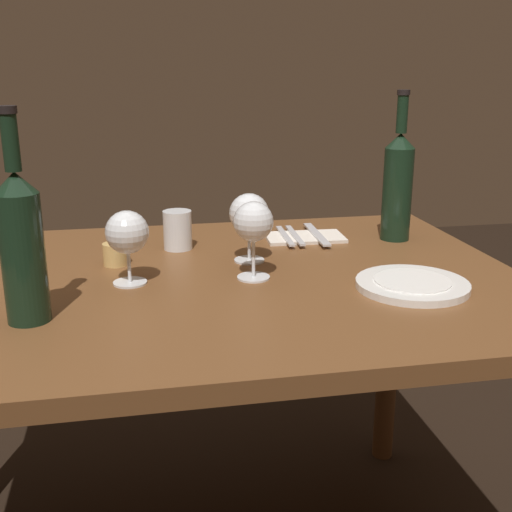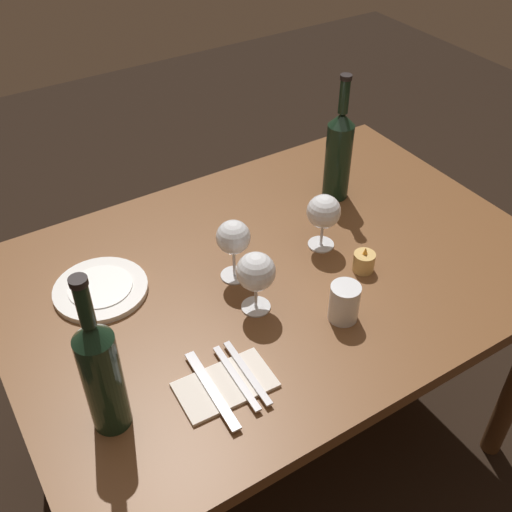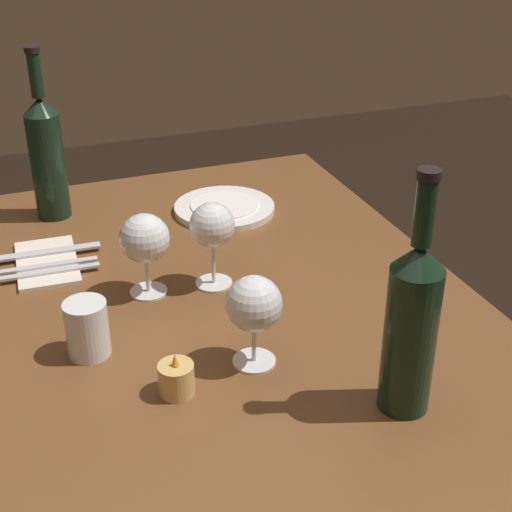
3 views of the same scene
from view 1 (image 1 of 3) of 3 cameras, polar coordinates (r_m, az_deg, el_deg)
dining_table at (r=1.32m, az=-4.76°, el=-5.58°), size 1.30×0.90×0.74m
wine_glass_left at (r=1.24m, az=-11.46°, el=1.96°), size 0.08×0.08×0.15m
wine_glass_right at (r=1.25m, az=-0.23°, el=2.90°), size 0.08×0.08×0.16m
wine_glass_centre at (r=1.36m, az=-0.62°, el=3.70°), size 0.09×0.09×0.15m
wine_bottle at (r=1.10m, az=-20.24°, el=1.10°), size 0.07×0.07×0.35m
wine_bottle_second at (r=1.57m, az=12.57°, el=6.35°), size 0.07×0.07×0.36m
water_tumbler at (r=1.48m, az=-7.03°, el=2.17°), size 0.07×0.07×0.09m
votive_candle at (r=1.39m, az=-12.48°, el=0.11°), size 0.05×0.05×0.07m
dinner_plate at (r=1.26m, az=13.81°, el=-2.48°), size 0.22×0.22×0.02m
folded_napkin at (r=1.57m, az=4.38°, el=1.68°), size 0.19×0.12×0.01m
fork_inner at (r=1.56m, az=3.50°, el=1.87°), size 0.02×0.18×0.00m
fork_outer at (r=1.56m, az=2.61°, el=1.82°), size 0.02×0.18×0.00m
table_knife at (r=1.58m, az=5.44°, el=1.96°), size 0.03×0.21×0.00m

